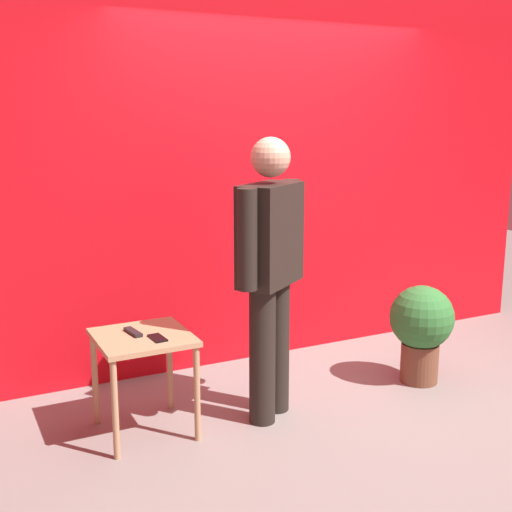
% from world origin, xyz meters
% --- Properties ---
extents(ground_plane, '(12.00, 12.00, 0.00)m').
position_xyz_m(ground_plane, '(0.00, 0.00, 0.00)').
color(ground_plane, gray).
extents(back_wall_red, '(4.77, 0.12, 2.94)m').
position_xyz_m(back_wall_red, '(0.00, 1.33, 1.47)').
color(back_wall_red, red).
rests_on(back_wall_red, ground_plane).
extents(standing_person, '(0.61, 0.48, 1.71)m').
position_xyz_m(standing_person, '(-0.57, 0.32, 0.96)').
color(standing_person, black).
rests_on(standing_person, ground_plane).
extents(side_table, '(0.53, 0.53, 0.60)m').
position_xyz_m(side_table, '(-1.33, 0.45, 0.51)').
color(side_table, tan).
rests_on(side_table, ground_plane).
extents(cell_phone, '(0.08, 0.15, 0.01)m').
position_xyz_m(cell_phone, '(-1.27, 0.35, 0.60)').
color(cell_phone, black).
rests_on(cell_phone, side_table).
extents(tv_remote, '(0.07, 0.17, 0.02)m').
position_xyz_m(tv_remote, '(-1.37, 0.50, 0.61)').
color(tv_remote, black).
rests_on(tv_remote, side_table).
extents(potted_plant, '(0.44, 0.44, 0.69)m').
position_xyz_m(potted_plant, '(0.61, 0.32, 0.41)').
color(potted_plant, brown).
rests_on(potted_plant, ground_plane).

